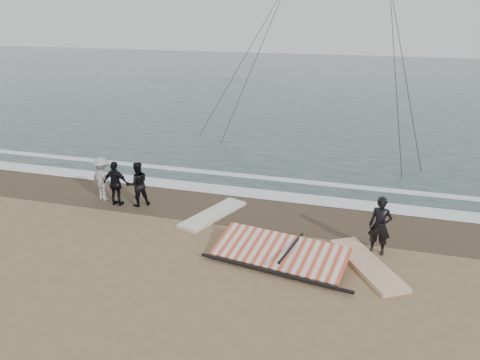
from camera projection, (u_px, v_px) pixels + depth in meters
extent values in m
plane|color=#8C704C|center=(236.00, 287.00, 11.26)|extent=(120.00, 120.00, 0.00)
cube|color=#233838|center=(347.00, 84.00, 40.92)|extent=(120.00, 54.00, 0.02)
cube|color=#4C3D2B|center=(277.00, 213.00, 15.31)|extent=(120.00, 2.80, 0.01)
cube|color=white|center=(285.00, 197.00, 16.56)|extent=(120.00, 0.90, 0.01)
cube|color=white|center=(294.00, 181.00, 18.08)|extent=(120.00, 0.45, 0.01)
imported|color=black|center=(380.00, 226.00, 12.55)|extent=(0.66, 0.49, 1.63)
cube|color=silver|center=(367.00, 264.00, 12.15)|extent=(2.14, 2.78, 0.11)
cube|color=silver|center=(213.00, 214.00, 15.08)|extent=(1.56, 2.77, 0.11)
imported|color=black|center=(138.00, 184.00, 15.65)|extent=(0.95, 0.93, 1.54)
imported|color=black|center=(116.00, 184.00, 15.66)|extent=(0.91, 0.38, 1.55)
imported|color=#A6A6A2|center=(103.00, 179.00, 16.12)|extent=(1.13, 0.88, 1.54)
cube|color=black|center=(277.00, 248.00, 12.99)|extent=(2.47, 0.96, 0.09)
cube|color=#D64323|center=(280.00, 251.00, 12.31)|extent=(3.70, 1.92, 0.37)
cylinder|color=black|center=(273.00, 272.00, 11.67)|extent=(4.04, 0.76, 0.09)
cylinder|color=black|center=(291.00, 247.00, 12.17)|extent=(0.36, 1.75, 0.07)
cylinder|color=#262626|center=(394.00, 57.00, 23.34)|extent=(0.04, 0.04, 16.01)
cylinder|color=#262626|center=(402.00, 56.00, 23.79)|extent=(0.04, 0.04, 15.04)
cylinder|color=#262626|center=(247.00, 52.00, 26.43)|extent=(0.04, 0.04, 11.62)
cylinder|color=#262626|center=(258.00, 54.00, 25.75)|extent=(0.04, 0.04, 12.13)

